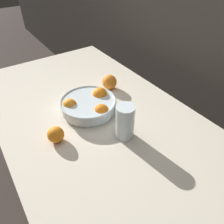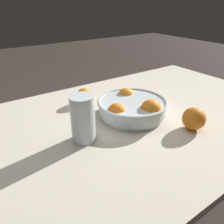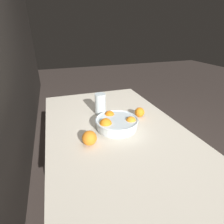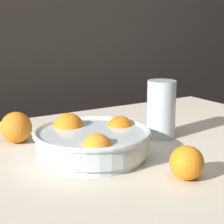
% 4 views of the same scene
% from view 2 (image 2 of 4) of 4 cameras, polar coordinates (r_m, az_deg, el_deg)
% --- Properties ---
extents(dining_table, '(1.44, 0.86, 0.78)m').
position_cam_2_polar(dining_table, '(0.92, 5.27, -5.49)').
color(dining_table, beige).
rests_on(dining_table, ground_plane).
extents(fruit_bowl, '(0.28, 0.28, 0.09)m').
position_cam_2_polar(fruit_bowl, '(0.86, 5.20, 1.28)').
color(fruit_bowl, silver).
rests_on(fruit_bowl, dining_table).
extents(juice_glass, '(0.08, 0.08, 0.16)m').
position_cam_2_polar(juice_glass, '(0.70, -7.57, -2.30)').
color(juice_glass, '#F4A314').
rests_on(juice_glass, dining_table).
extents(orange_loose_near_bowl, '(0.08, 0.08, 0.08)m').
position_cam_2_polar(orange_loose_near_bowl, '(0.83, 20.60, -1.62)').
color(orange_loose_near_bowl, orange).
rests_on(orange_loose_near_bowl, dining_table).
extents(orange_loose_front, '(0.07, 0.07, 0.07)m').
position_cam_2_polar(orange_loose_front, '(0.98, -7.23, 4.22)').
color(orange_loose_front, orange).
rests_on(orange_loose_front, dining_table).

